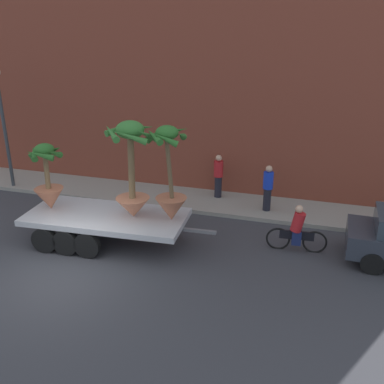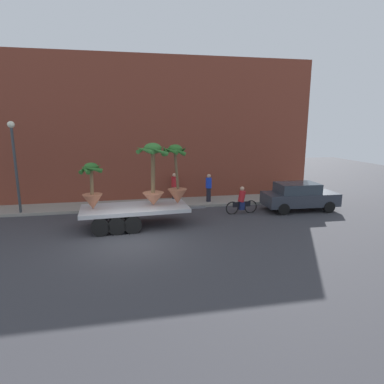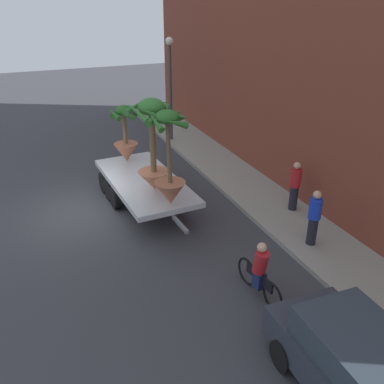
{
  "view_description": "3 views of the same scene",
  "coord_description": "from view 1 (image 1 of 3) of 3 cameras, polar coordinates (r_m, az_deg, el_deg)",
  "views": [
    {
      "loc": [
        6.4,
        -8.98,
        6.58
      ],
      "look_at": [
        2.89,
        2.71,
        1.79
      ],
      "focal_mm": 40.63,
      "sensor_mm": 36.0,
      "label": 1
    },
    {
      "loc": [
        0.01,
        -13.08,
        4.83
      ],
      "look_at": [
        3.26,
        3.18,
        1.34
      ],
      "focal_mm": 30.32,
      "sensor_mm": 36.0,
      "label": 2
    },
    {
      "loc": [
        13.07,
        -1.44,
        6.85
      ],
      "look_at": [
        2.84,
        2.83,
        1.49
      ],
      "focal_mm": 39.02,
      "sensor_mm": 36.0,
      "label": 3
    }
  ],
  "objects": [
    {
      "name": "ground_plane",
      "position": [
        12.83,
        -16.32,
        -10.39
      ],
      "size": [
        60.0,
        60.0,
        0.0
      ],
      "primitive_type": "plane",
      "color": "#38383D"
    },
    {
      "name": "sidewalk",
      "position": [
        17.62,
        -5.85,
        -0.36
      ],
      "size": [
        24.0,
        2.2,
        0.15
      ],
      "primitive_type": "cube",
      "color": "gray",
      "rests_on": "ground"
    },
    {
      "name": "building_facade",
      "position": [
        18.08,
        -4.29,
        14.59
      ],
      "size": [
        24.0,
        1.2,
        8.9
      ],
      "primitive_type": "cube",
      "color": "brown",
      "rests_on": "ground"
    },
    {
      "name": "flatbed_trailer",
      "position": [
        14.04,
        -12.1,
        -3.65
      ],
      "size": [
        6.06,
        2.49,
        0.98
      ],
      "color": "#B7BABF",
      "rests_on": "ground"
    },
    {
      "name": "potted_palm_rear",
      "position": [
        13.0,
        -7.93,
        2.47
      ],
      "size": [
        1.6,
        1.62,
        2.99
      ],
      "color": "#C17251",
      "rests_on": "flatbed_trailer"
    },
    {
      "name": "potted_palm_middle",
      "position": [
        14.38,
        -18.36,
        1.12
      ],
      "size": [
        1.1,
        1.17,
        2.16
      ],
      "color": "#B26647",
      "rests_on": "flatbed_trailer"
    },
    {
      "name": "potted_palm_front",
      "position": [
        12.79,
        -2.93,
        1.18
      ],
      "size": [
        1.27,
        1.33,
        2.9
      ],
      "color": "#B26647",
      "rests_on": "flatbed_trailer"
    },
    {
      "name": "cyclist",
      "position": [
        13.61,
        13.63,
        -4.98
      ],
      "size": [
        1.84,
        0.37,
        1.54
      ],
      "color": "black",
      "rests_on": "ground"
    },
    {
      "name": "pedestrian_near_gate",
      "position": [
        15.84,
        9.93,
        0.62
      ],
      "size": [
        0.36,
        0.36,
        1.71
      ],
      "color": "black",
      "rests_on": "sidewalk"
    },
    {
      "name": "pedestrian_far_left",
      "position": [
        16.86,
        3.48,
        2.2
      ],
      "size": [
        0.36,
        0.36,
        1.71
      ],
      "color": "black",
      "rests_on": "sidewalk"
    },
    {
      "name": "street_lamp",
      "position": [
        19.05,
        -23.68,
        9.52
      ],
      "size": [
        0.36,
        0.36,
        4.83
      ],
      "color": "#383D42",
      "rests_on": "sidewalk"
    }
  ]
}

